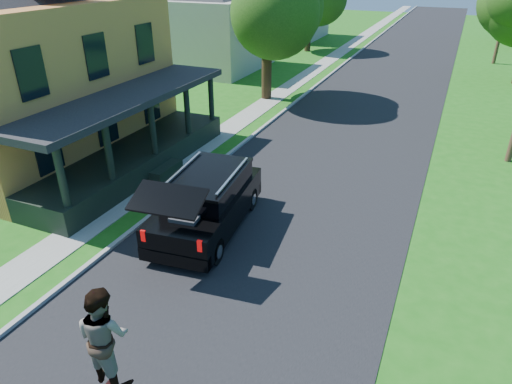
% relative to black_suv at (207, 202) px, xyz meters
% --- Properties ---
extents(ground, '(140.00, 140.00, 0.00)m').
position_rel_black_suv_xyz_m(ground, '(1.98, -3.26, -0.95)').
color(ground, '#1A5F13').
rests_on(ground, ground).
extents(street, '(8.00, 120.00, 0.02)m').
position_rel_black_suv_xyz_m(street, '(1.98, 16.74, -0.95)').
color(street, black).
rests_on(street, ground).
extents(curb, '(0.15, 120.00, 0.12)m').
position_rel_black_suv_xyz_m(curb, '(-2.07, 16.74, -0.95)').
color(curb, gray).
rests_on(curb, ground).
extents(sidewalk, '(1.30, 120.00, 0.03)m').
position_rel_black_suv_xyz_m(sidewalk, '(-3.62, 16.74, -0.95)').
color(sidewalk, gray).
rests_on(sidewalk, ground).
extents(front_walk, '(6.50, 1.20, 0.03)m').
position_rel_black_suv_xyz_m(front_walk, '(-7.52, 2.74, -0.95)').
color(front_walk, gray).
rests_on(front_walk, ground).
extents(neighbor_house_mid, '(12.78, 12.78, 8.30)m').
position_rel_black_suv_xyz_m(neighbor_house_mid, '(-11.52, 20.74, 3.24)').
color(neighbor_house_mid, beige).
rests_on(neighbor_house_mid, ground).
extents(black_suv, '(2.59, 5.51, 2.48)m').
position_rel_black_suv_xyz_m(black_suv, '(0.00, 0.00, 0.00)').
color(black_suv, black).
rests_on(black_suv, ground).
extents(skateboarder, '(1.11, 0.92, 2.05)m').
position_rel_black_suv_xyz_m(skateboarder, '(1.45, -6.26, 0.75)').
color(skateboarder, black).
rests_on(skateboarder, ground).
extents(tree_left_mid, '(5.95, 5.68, 8.18)m').
position_rel_black_suv_xyz_m(tree_left_mid, '(-4.06, 14.53, 4.33)').
color(tree_left_mid, black).
rests_on(tree_left_mid, ground).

